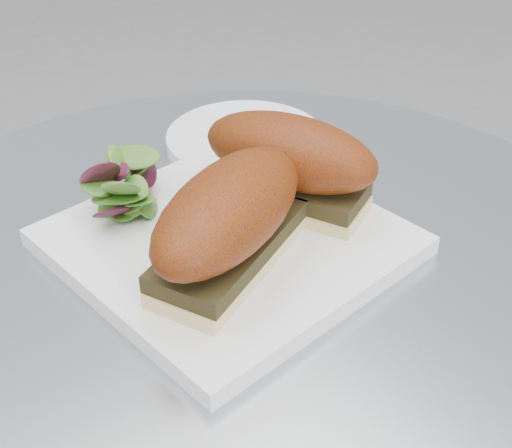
# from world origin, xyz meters

# --- Properties ---
(plate) EXTENTS (0.26, 0.26, 0.02)m
(plate) POSITION_xyz_m (0.01, 0.04, 0.74)
(plate) COLOR white
(plate) RESTS_ON table
(sandwich_left) EXTENTS (0.18, 0.14, 0.08)m
(sandwich_left) POSITION_xyz_m (-0.01, 0.00, 0.79)
(sandwich_left) COLOR beige
(sandwich_left) RESTS_ON plate
(sandwich_right) EXTENTS (0.13, 0.17, 0.08)m
(sandwich_right) POSITION_xyz_m (0.08, 0.04, 0.79)
(sandwich_right) COLOR beige
(sandwich_right) RESTS_ON plate
(salad) EXTENTS (0.10, 0.10, 0.05)m
(salad) POSITION_xyz_m (-0.04, 0.11, 0.77)
(salad) COLOR #548E2E
(salad) RESTS_ON plate
(saucer) EXTENTS (0.16, 0.16, 0.01)m
(saucer) POSITION_xyz_m (0.13, 0.17, 0.74)
(saucer) COLOR white
(saucer) RESTS_ON table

